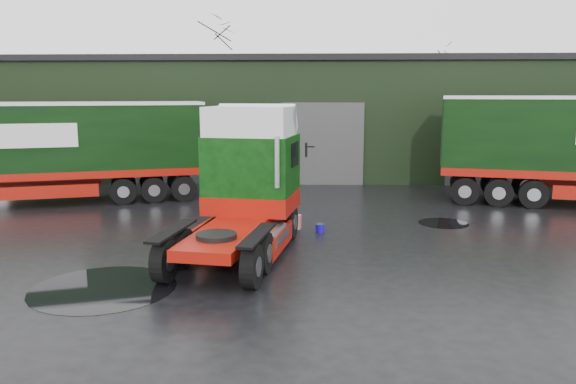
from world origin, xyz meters
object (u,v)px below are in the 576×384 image
object	(u,v)px
wash_bucket	(320,228)
tree_back_a	(215,89)
tree_back_b	(425,103)
hero_tractor	(234,183)
trailer_left	(38,153)
warehouse	(321,115)

from	to	relation	value
wash_bucket	tree_back_a	xyz separation A→B (m)	(-7.78, 25.72, 4.62)
tree_back_a	tree_back_b	bearing A→B (deg)	0.00
wash_bucket	hero_tractor	bearing A→B (deg)	-128.59
tree_back_b	trailer_left	bearing A→B (deg)	-132.43
hero_tractor	trailer_left	size ratio (longest dim) A/B	0.50
hero_tractor	tree_back_a	world-z (taller)	tree_back_a
trailer_left	hero_tractor	bearing A→B (deg)	-147.67
wash_bucket	trailer_left	bearing A→B (deg)	158.90
warehouse	tree_back_a	world-z (taller)	tree_back_a
trailer_left	wash_bucket	xyz separation A→B (m)	(11.30, -4.36, -1.94)
hero_tractor	wash_bucket	distance (m)	4.23
trailer_left	tree_back_b	bearing A→B (deg)	-60.90
tree_back_a	trailer_left	bearing A→B (deg)	-99.37
hero_tractor	trailer_left	world-z (taller)	trailer_left
trailer_left	wash_bucket	size ratio (longest dim) A/B	47.96
tree_back_b	tree_back_a	bearing A→B (deg)	180.00
trailer_left	wash_bucket	bearing A→B (deg)	-129.57
wash_bucket	tree_back_b	world-z (taller)	tree_back_b
warehouse	tree_back_b	world-z (taller)	tree_back_b
warehouse	wash_bucket	xyz separation A→B (m)	(-0.22, -15.72, -3.03)
tree_back_b	hero_tractor	bearing A→B (deg)	-110.24
hero_tractor	tree_back_b	distance (m)	30.59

